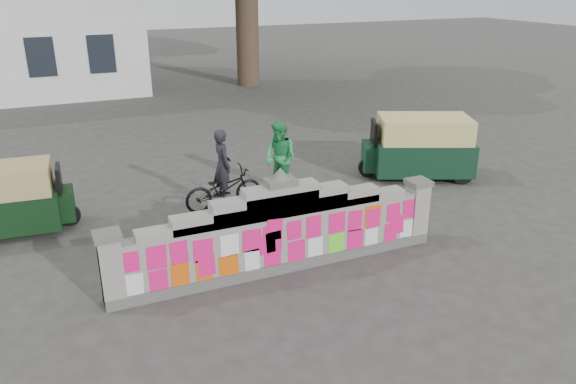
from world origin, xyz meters
The scene contains 7 objects.
ground centered at (0.00, 0.00, 0.00)m, with size 100.00×100.00×0.00m, color #383533.
parapet_wall centered at (0.00, -0.01, 0.75)m, with size 6.48×0.44×2.01m.
cyclist_bike centered at (-0.06, 3.22, 0.49)m, with size 0.65×1.87×0.98m, color black.
cyclist_rider centered at (-0.06, 3.22, 0.83)m, with size 0.61×0.40×1.67m, color black.
pedestrian centered at (1.58, 3.69, 0.91)m, with size 0.88×0.69×1.82m, color green.
rickshaw_left centered at (-4.68, 3.79, 0.77)m, with size 2.73×1.43×1.48m.
rickshaw_right centered at (5.47, 3.22, 0.86)m, with size 3.08×2.32×1.66m.
Camera 1 is at (-3.67, -8.57, 5.18)m, focal length 35.00 mm.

